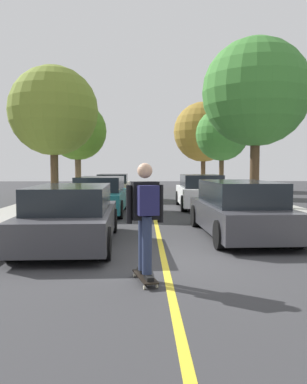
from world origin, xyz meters
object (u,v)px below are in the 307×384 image
(street_tree_left_nearest, at_px, (54,111))
(parked_car_right_near, at_px, (200,192))
(parked_car_left_near, at_px, (100,196))
(parked_car_left_nearest, at_px, (71,215))
(parked_car_right_nearest, at_px, (239,209))
(parked_car_left_far, at_px, (113,187))
(skateboarder, at_px, (145,212))
(street_tree_right_near, at_px, (222,135))
(street_tree_right_nearest, at_px, (256,93))
(street_tree_left_near, at_px, (78,131))
(fire_hydrant, at_px, (271,208))
(skateboard, at_px, (145,277))
(street_tree_right_far, at_px, (203,132))

(street_tree_left_nearest, bearing_deg, parked_car_right_near, 0.33)
(parked_car_left_near, bearing_deg, parked_car_right_near, 24.31)
(parked_car_left_nearest, xyz_separation_m, parked_car_right_nearest, (4.06, 0.98, 0.03))
(parked_car_left_far, distance_m, skateboarder, 15.72)
(parked_car_right_near, distance_m, street_tree_right_near, 7.13)
(parked_car_left_near, bearing_deg, street_tree_right_nearest, 9.78)
(parked_car_left_far, height_order, parked_car_right_nearest, parked_car_right_nearest)
(street_tree_right_nearest, height_order, skateboarder, street_tree_right_nearest)
(parked_car_right_nearest, bearing_deg, street_tree_right_near, 80.86)
(street_tree_left_nearest, xyz_separation_m, street_tree_left_near, (0.00, 6.06, -0.32))
(street_tree_left_near, relative_size, street_tree_right_near, 1.06)
(parked_car_left_near, bearing_deg, fire_hydrant, -27.95)
(parked_car_right_nearest, distance_m, skateboard, 4.72)
(parked_car_right_near, bearing_deg, street_tree_left_near, 135.63)
(parked_car_left_far, relative_size, street_tree_left_near, 0.83)
(parked_car_left_near, relative_size, parked_car_right_nearest, 0.96)
(parked_car_left_near, height_order, skateboarder, skateboarder)
(parked_car_left_far, bearing_deg, street_tree_left_near, 147.55)
(parked_car_left_far, xyz_separation_m, street_tree_left_nearest, (-2.10, -4.73, 3.40))
(parked_car_left_nearest, bearing_deg, parked_car_left_near, 89.99)
(street_tree_right_nearest, height_order, skateboard, street_tree_right_nearest)
(skateboarder, bearing_deg, street_tree_left_near, 102.55)
(parked_car_left_near, relative_size, skateboarder, 2.63)
(parked_car_right_near, xyz_separation_m, skateboard, (-2.39, -10.90, -0.61))
(parked_car_left_nearest, height_order, parked_car_left_near, parked_car_left_near)
(parked_car_left_far, bearing_deg, parked_car_right_near, -49.12)
(street_tree_right_far, distance_m, fire_hydrant, 18.52)
(parked_car_left_nearest, relative_size, skateboarder, 2.71)
(parked_car_left_near, distance_m, skateboarder, 9.26)
(parked_car_left_near, bearing_deg, parked_car_right_nearest, -51.17)
(skateboarder, bearing_deg, street_tree_right_nearest, 66.17)
(street_tree_right_near, bearing_deg, skateboarder, -104.70)
(parked_car_right_nearest, distance_m, street_tree_left_nearest, 9.81)
(street_tree_right_nearest, bearing_deg, street_tree_right_near, 90.00)
(parked_car_right_nearest, height_order, fire_hydrant, parked_car_right_nearest)
(fire_hydrant, bearing_deg, street_tree_right_nearest, 81.49)
(street_tree_left_near, distance_m, skateboarder, 17.58)
(parked_car_left_near, xyz_separation_m, parked_car_right_near, (4.06, 1.83, 0.02))
(parked_car_right_nearest, distance_m, street_tree_right_nearest, 7.62)
(parked_car_left_nearest, relative_size, street_tree_left_nearest, 0.81)
(street_tree_left_near, bearing_deg, skateboarder, -77.45)
(parked_car_left_far, distance_m, street_tree_left_near, 3.96)
(parked_car_left_far, distance_m, street_tree_right_nearest, 9.18)
(parked_car_left_nearest, xyz_separation_m, street_tree_right_near, (6.16, 14.02, 2.93))
(street_tree_left_nearest, xyz_separation_m, skateboard, (3.77, -10.86, -3.98))
(street_tree_right_nearest, relative_size, skateboarder, 3.92)
(street_tree_right_far, bearing_deg, street_tree_left_near, -138.59)
(skateboard, bearing_deg, street_tree_right_far, 79.48)
(street_tree_left_nearest, bearing_deg, parked_car_right_nearest, -48.00)
(parked_car_left_near, height_order, street_tree_left_near, street_tree_left_near)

